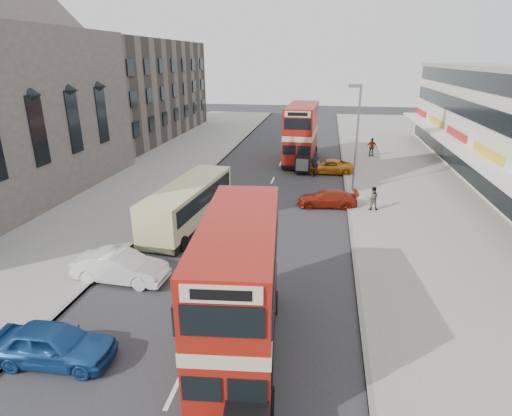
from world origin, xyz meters
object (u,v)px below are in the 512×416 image
Objects in this scene: car_left_front at (121,267)px; bus_second at (302,133)px; street_lamp at (356,130)px; pedestrian_near at (373,198)px; car_left_near at (53,344)px; cyclist at (315,168)px; coach at (189,202)px; pedestrian_far at (371,147)px; car_right_b at (328,167)px; car_right_a at (327,198)px; bus_main at (239,289)px.

bus_second is at bearing -12.15° from car_left_front.
pedestrian_near is at bearing -75.61° from street_lamp.
pedestrian_near is (12.16, 17.13, 0.25)m from car_left_near.
pedestrian_near is 9.60m from cyclist.
bus_second is at bearing 109.36° from cyclist.
pedestrian_far is at bearing 63.94° from coach.
pedestrian_far is (7.19, 3.13, -1.77)m from bus_second.
coach is at bearing -33.07° from car_right_b.
car_left_front is 2.70× the size of pedestrian_near.
car_right_b reaches higher than car_right_a.
bus_main is 4.72× the size of pedestrian_far.
street_lamp is 4.32× the size of pedestrian_far.
coach is 4.51× the size of cyclist.
coach is at bearing -117.57° from cyclist.
street_lamp is at bearing -76.99° from pedestrian_near.
bus_main is 7.87m from car_left_front.
bus_second is 13.73m from car_right_a.
coach is at bearing 19.16° from pedestrian_near.
car_right_b is (8.50, 13.95, -0.85)m from coach.
bus_main is 16.74m from pedestrian_near.
bus_main reaches higher than pedestrian_far.
bus_second is 26.31m from car_left_front.
car_right_b is (0.01, 9.12, 0.02)m from car_right_a.
street_lamp is 13.26m from pedestrian_far.
car_left_near is at bearing -123.85° from pedestrian_far.
cyclist is at bearing 109.39° from bus_second.
car_left_near is at bearing 8.49° from bus_main.
coach is at bearing -5.04° from car_left_front.
street_lamp is at bearing 149.01° from car_right_a.
street_lamp reaches higher than cyclist.
car_right_a is 0.93× the size of car_right_b.
car_left_near reaches higher than car_right_a.
car_left_near is (-11.03, -21.56, -4.07)m from street_lamp.
pedestrian_far is at bearing -108.54° from bus_main.
bus_second is 2.25× the size of car_left_front.
street_lamp is at bearing -52.43° from cyclist.
car_left_near is 0.94× the size of car_right_b.
car_right_b is at bearing 125.63° from bus_second.
pedestrian_far is 0.89× the size of cyclist.
car_right_b is at bearing -133.48° from pedestrian_far.
pedestrian_far is 9.97m from cyclist.
car_right_b is at bearing -102.41° from bus_main.
bus_second is at bearing -173.61° from car_right_a.
bus_main is 2.12× the size of car_left_near.
car_left_front is (-0.99, -7.26, -0.74)m from coach.
cyclist is (1.81, 24.21, -1.83)m from bus_main.
bus_second is 1.04× the size of coach.
car_right_a is 9.12m from car_right_b.
bus_second is at bearing -14.05° from car_left_near.
bus_main is 1.99× the size of car_right_b.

